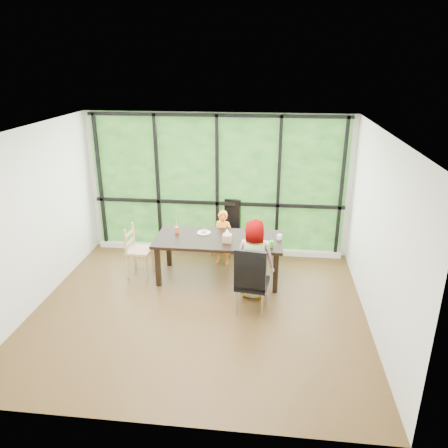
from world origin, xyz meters
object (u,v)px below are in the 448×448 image
Objects in this scene: chair_end_beech at (140,250)px; plate_near at (252,244)px; chair_interior_leather at (252,279)px; chair_window_leather at (225,228)px; white_mug at (279,237)px; child_older at (255,259)px; green_cup at (271,244)px; plate_far at (204,233)px; orange_cup at (177,230)px; dining_table at (219,258)px; tissue_box at (227,238)px; child_toddler at (223,238)px.

chair_end_beech reaches higher than plate_near.
plate_near is at bearing -78.26° from chair_interior_leather.
plate_near is (1.98, -0.22, 0.31)m from chair_end_beech.
chair_window_leather is 2.08m from chair_interior_leather.
white_mug is (2.42, 0.07, 0.34)m from chair_end_beech.
child_older reaches higher than chair_window_leather.
white_mug is at bearing 69.30° from green_cup.
white_mug is at bearing -5.82° from plate_far.
child_older is 12.56× the size of green_cup.
orange_cup is at bearing -72.69° from chair_end_beech.
child_older is (0.01, 0.44, 0.11)m from chair_interior_leather.
chair_end_beech is at bearing -17.66° from chair_interior_leather.
dining_table is at bearing -35.06° from plate_far.
chair_window_leather is 1.36m from plate_near.
chair_end_beech is 8.73× the size of green_cup.
orange_cup is at bearing 167.90° from dining_table.
child_older reaches higher than chair_interior_leather.
tissue_box is at bearing -18.03° from orange_cup.
white_mug is at bearing 33.35° from plate_near.
dining_table is 25.81× the size of white_mug.
child_older reaches higher than orange_cup.
chair_end_beech reaches higher than plate_far.
white_mug is (1.02, 0.07, 0.42)m from dining_table.
plate_near is at bearing 171.07° from green_cup.
child_older is at bearing -26.95° from orange_cup.
child_toddler is 1.26m from green_cup.
tissue_box reaches higher than dining_table.
tissue_box is (-0.73, 0.13, 0.01)m from green_cup.
chair_interior_leather reaches higher than plate_far.
white_mug is (1.02, -0.52, 0.28)m from child_toddler.
dining_table is 1.99× the size of chair_window_leather.
chair_interior_leather is at bearing -57.66° from dining_table.
chair_window_leather is 4.56× the size of plate_far.
chair_end_beech is 2.33m from green_cup.
chair_end_beech is at bearing -126.78° from chair_window_leather.
child_toddler is at bearing 125.88° from plate_near.
chair_interior_leather reaches higher than green_cup.
green_cup is (0.26, 0.72, 0.26)m from chair_interior_leather.
chair_interior_leather is 10.47× the size of green_cup.
tissue_box is (-0.48, 0.41, 0.17)m from child_older.
tissue_box is at bearing -166.61° from white_mug.
child_toddler is 4.36× the size of plate_far.
chair_window_leather is at bearing 70.31° from plate_far.
child_toddler is 1.30m from child_older.
white_mug is (0.44, 0.29, 0.03)m from plate_near.
plate_near is 2.34× the size of orange_cup.
child_older reaches higher than plate_near.
orange_cup reaches higher than green_cup.
dining_table is 20.05× the size of orange_cup.
chair_interior_leather is at bearing -86.57° from plate_near.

